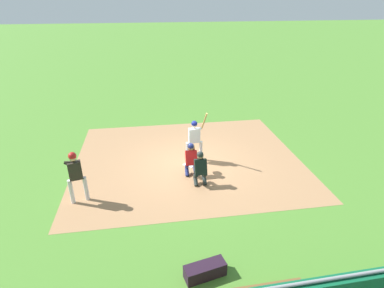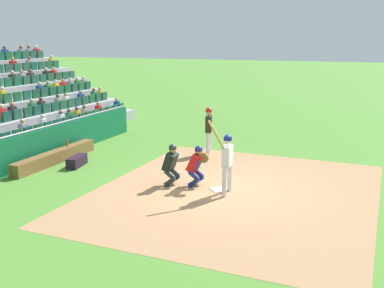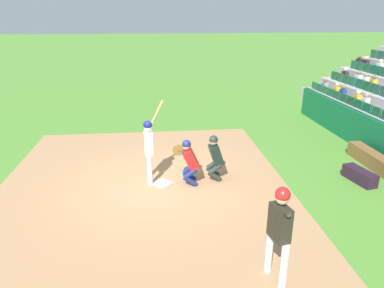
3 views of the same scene
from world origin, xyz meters
TOP-DOWN VIEW (x-y plane):
  - ground_plane at (0.00, 0.00)m, footprint 160.00×160.00m
  - infield_dirt_patch at (0.00, 0.50)m, footprint 9.27×7.95m
  - home_plate_marker at (0.00, 0.00)m, footprint 0.62×0.62m
  - batter_at_plate at (0.25, 0.31)m, footprint 0.77×0.58m
  - catcher_crouching at (-0.08, -0.73)m, footprint 0.48×0.71m
  - home_plate_umpire at (0.11, -1.48)m, footprint 0.46×0.46m
  - equipment_duffel_bag at (-0.57, -5.42)m, footprint 1.05×0.54m
  - on_deck_batter at (-3.96, -1.77)m, footprint 0.60×0.31m

SIDE VIEW (x-z plane):
  - ground_plane at x=0.00m, z-range 0.00..0.00m
  - infield_dirt_patch at x=0.00m, z-range 0.00..0.01m
  - home_plate_marker at x=0.00m, z-range 0.01..0.02m
  - equipment_duffel_bag at x=-0.57m, z-range 0.00..0.36m
  - home_plate_umpire at x=0.11m, z-range 0.06..1.36m
  - catcher_crouching at x=-0.08m, z-range 0.07..1.36m
  - batter_at_plate at x=0.25m, z-range -0.01..2.17m
  - on_deck_batter at x=-3.96m, z-range 0.20..2.00m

